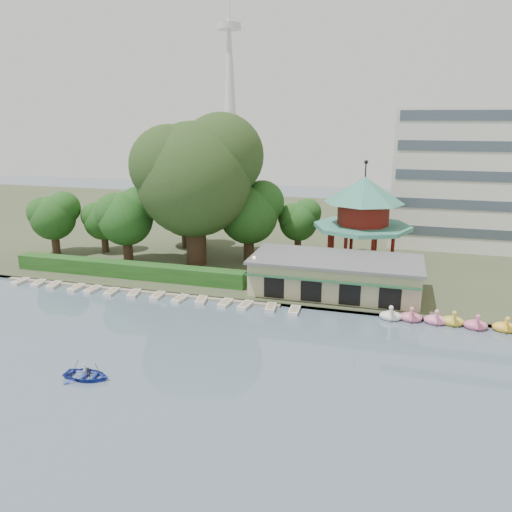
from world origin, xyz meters
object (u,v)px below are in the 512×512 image
at_px(boathouse, 335,275).
at_px(pavilion, 363,214).
at_px(dock, 137,290).
at_px(big_tree, 196,172).
at_px(rowboat_with_passengers, 86,372).

distance_m(boathouse, pavilion, 11.43).
xyz_separation_m(dock, big_tree, (3.20, 11.04, 12.35)).
height_order(big_tree, rowboat_with_passengers, big_tree).
relative_size(dock, boathouse, 1.83).
distance_m(dock, big_tree, 16.87).
xyz_separation_m(dock, rowboat_with_passengers, (6.17, -18.87, 0.40)).
bearing_deg(rowboat_with_passengers, pavilion, 62.09).
xyz_separation_m(dock, boathouse, (22.00, 4.77, 2.25)).
bearing_deg(dock, big_tree, 73.84).
distance_m(dock, rowboat_with_passengers, 19.86).
bearing_deg(big_tree, boathouse, -18.42).
bearing_deg(rowboat_with_passengers, dock, 108.10).
relative_size(dock, pavilion, 2.52).
bearing_deg(dock, pavilion, 31.66).
xyz_separation_m(boathouse, big_tree, (-18.80, 6.26, 10.10)).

